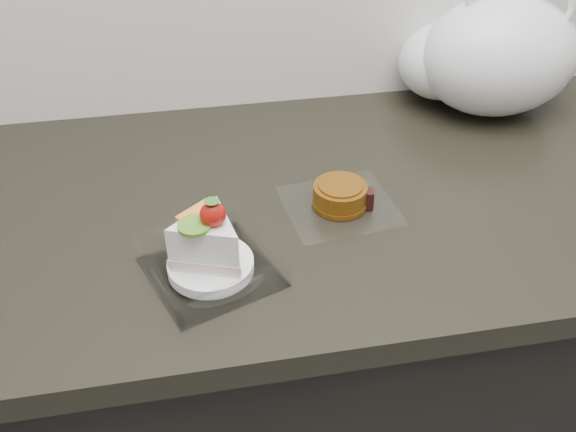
{
  "coord_description": "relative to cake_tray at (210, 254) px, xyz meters",
  "views": [
    {
      "loc": [
        -0.24,
        0.89,
        1.48
      ],
      "look_at": [
        -0.11,
        1.58,
        0.94
      ],
      "focal_mm": 40.0,
      "sensor_mm": 36.0,
      "label": 1
    }
  ],
  "objects": [
    {
      "name": "plastic_bag",
      "position": [
        0.54,
        0.37,
        0.07
      ],
      "size": [
        0.36,
        0.29,
        0.27
      ],
      "rotation": [
        0.0,
        0.0,
        -0.28
      ],
      "color": "white",
      "rests_on": "counter"
    },
    {
      "name": "counter",
      "position": [
        0.22,
        0.16,
        -0.48
      ],
      "size": [
        2.04,
        0.64,
        0.9
      ],
      "color": "black",
      "rests_on": "ground"
    },
    {
      "name": "mooncake_wrap",
      "position": [
        0.21,
        0.11,
        -0.02
      ],
      "size": [
        0.18,
        0.17,
        0.04
      ],
      "rotation": [
        0.0,
        0.0,
        0.29
      ],
      "color": "white",
      "rests_on": "counter"
    },
    {
      "name": "cake_tray",
      "position": [
        0.0,
        0.0,
        0.0
      ],
      "size": [
        0.2,
        0.2,
        0.12
      ],
      "rotation": [
        0.0,
        0.0,
        0.36
      ],
      "color": "white",
      "rests_on": "counter"
    }
  ]
}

